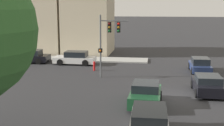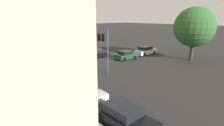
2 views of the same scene
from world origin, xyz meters
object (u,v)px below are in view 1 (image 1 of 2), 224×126
(fire_hydrant, at_px, (94,66))
(crossing_car_0, at_px, (200,65))
(traffic_signal, at_px, (109,34))
(crossing_car_2, at_px, (146,94))
(parked_car_1, at_px, (29,57))
(parked_car_0, at_px, (75,58))
(crossing_car_1, at_px, (208,85))

(fire_hydrant, bearing_deg, crossing_car_0, -85.46)
(traffic_signal, relative_size, fire_hydrant, 5.97)
(crossing_car_0, distance_m, crossing_car_2, 11.73)
(traffic_signal, bearing_deg, parked_car_1, -124.75)
(parked_car_1, bearing_deg, traffic_signal, 147.00)
(parked_car_1, bearing_deg, crossing_car_2, 133.32)
(traffic_signal, distance_m, crossing_car_0, 9.51)
(parked_car_0, height_order, fire_hydrant, parked_car_0)
(parked_car_0, distance_m, parked_car_1, 5.30)
(traffic_signal, xyz_separation_m, parked_car_0, (5.63, 4.54, -3.14))
(traffic_signal, relative_size, crossing_car_0, 1.39)
(traffic_signal, height_order, crossing_car_0, traffic_signal)
(crossing_car_0, height_order, crossing_car_2, crossing_car_2)
(crossing_car_0, relative_size, crossing_car_2, 1.02)
(crossing_car_2, xyz_separation_m, parked_car_0, (12.87, 8.01, -0.02))
(crossing_car_2, height_order, parked_car_0, crossing_car_2)
(parked_car_1, bearing_deg, fire_hydrant, 155.80)
(crossing_car_1, height_order, parked_car_0, parked_car_0)
(traffic_signal, bearing_deg, crossing_car_1, 59.24)
(parked_car_1, bearing_deg, parked_car_0, 175.02)
(crossing_car_0, xyz_separation_m, parked_car_1, (2.44, 18.11, 0.02))
(crossing_car_0, bearing_deg, fire_hydrant, 94.19)
(crossing_car_2, bearing_deg, fire_hydrant, -149.43)
(traffic_signal, xyz_separation_m, parked_car_1, (5.90, 9.83, -3.14))
(crossing_car_2, bearing_deg, crossing_car_0, 158.03)
(crossing_car_1, distance_m, parked_car_1, 20.25)
(crossing_car_0, bearing_deg, parked_car_1, 81.96)
(crossing_car_1, bearing_deg, parked_car_1, 60.31)
(crossing_car_1, bearing_deg, traffic_signal, 62.57)
(parked_car_0, bearing_deg, parked_car_1, -2.74)
(traffic_signal, height_order, parked_car_1, traffic_signal)
(crossing_car_2, xyz_separation_m, fire_hydrant, (9.89, 5.33, -0.20))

